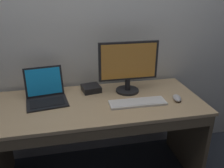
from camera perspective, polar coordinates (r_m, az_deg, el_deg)
The scene contains 6 objects.
desk at distance 1.89m, azimuth -3.18°, elevation -9.82°, with size 1.62×0.70×0.74m.
laptop_black at distance 1.88m, azimuth -16.00°, elevation -2.24°, with size 0.34×0.33×0.24m.
external_monitor at distance 1.89m, azimuth 4.05°, elevation 4.37°, with size 0.49×0.19×0.43m.
wired_keyboard at distance 1.78m, azimuth 6.33°, elevation -4.57°, with size 0.44×0.14×0.02m.
computer_mouse at distance 1.89m, azimuth 15.71°, elevation -3.35°, with size 0.06×0.11×0.04m, color #B7B7BC.
external_drive_box at distance 1.99m, azimuth -5.18°, elevation -1.07°, with size 0.15×0.15×0.05m, color black.
Camera 1 is at (-0.22, -1.60, 1.56)m, focal length 37.11 mm.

